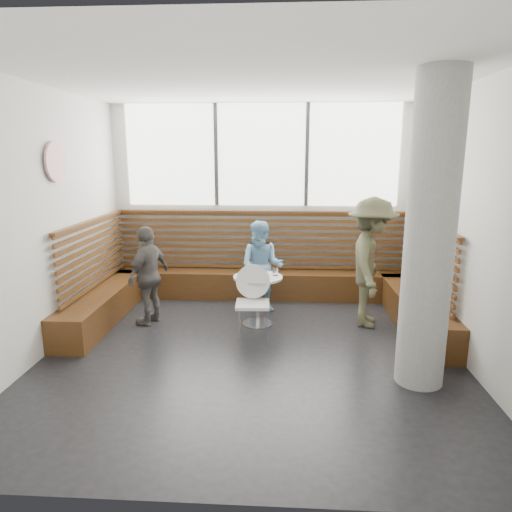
# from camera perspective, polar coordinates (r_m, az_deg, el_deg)

# --- Properties ---
(room) EXTENTS (5.00, 5.00, 3.20)m
(room) POSITION_cam_1_polar(r_m,az_deg,el_deg) (5.29, -0.64, 4.00)
(room) COLOR silver
(room) RESTS_ON ground
(booth) EXTENTS (5.00, 2.50, 1.44)m
(booth) POSITION_cam_1_polar(r_m,az_deg,el_deg) (7.27, 0.36, -3.22)
(booth) COLOR #412610
(booth) RESTS_ON ground
(concrete_column) EXTENTS (0.50, 0.50, 3.20)m
(concrete_column) POSITION_cam_1_polar(r_m,az_deg,el_deg) (4.91, 20.93, 2.46)
(concrete_column) COLOR gray
(concrete_column) RESTS_ON ground
(wall_art) EXTENTS (0.03, 0.50, 0.50)m
(wall_art) POSITION_cam_1_polar(r_m,az_deg,el_deg) (6.29, -23.79, 10.72)
(wall_art) COLOR white
(wall_art) RESTS_ON room
(cafe_table) EXTENTS (0.70, 0.70, 0.72)m
(cafe_table) POSITION_cam_1_polar(r_m,az_deg,el_deg) (6.47, 0.24, -4.29)
(cafe_table) COLOR silver
(cafe_table) RESTS_ON ground
(cafe_chair) EXTENTS (0.46, 0.45, 0.96)m
(cafe_chair) POSITION_cam_1_polar(r_m,az_deg,el_deg) (6.06, -0.38, -4.99)
(cafe_chair) COLOR white
(cafe_chair) RESTS_ON ground
(adult_man) EXTENTS (0.89, 1.29, 1.83)m
(adult_man) POSITION_cam_1_polar(r_m,az_deg,el_deg) (6.57, 14.18, -0.79)
(adult_man) COLOR #4F5035
(adult_man) RESTS_ON ground
(child_back) EXTENTS (0.77, 0.65, 1.41)m
(child_back) POSITION_cam_1_polar(r_m,az_deg,el_deg) (7.01, 0.73, -1.33)
(child_back) COLOR #7DB3D9
(child_back) RESTS_ON ground
(child_left) EXTENTS (0.63, 0.90, 1.42)m
(child_left) POSITION_cam_1_polar(r_m,az_deg,el_deg) (6.67, -13.26, -2.35)
(child_left) COLOR #595551
(child_left) RESTS_ON ground
(plate_near) EXTENTS (0.20, 0.20, 0.01)m
(plate_near) POSITION_cam_1_polar(r_m,az_deg,el_deg) (6.54, -0.69, -2.19)
(plate_near) COLOR white
(plate_near) RESTS_ON cafe_table
(plate_far) EXTENTS (0.19, 0.19, 0.01)m
(plate_far) POSITION_cam_1_polar(r_m,az_deg,el_deg) (6.56, 0.74, -2.13)
(plate_far) COLOR white
(plate_far) RESTS_ON cafe_table
(glass_left) EXTENTS (0.07, 0.07, 0.11)m
(glass_left) POSITION_cam_1_polar(r_m,az_deg,el_deg) (6.39, -1.58, -2.10)
(glass_left) COLOR white
(glass_left) RESTS_ON cafe_table
(glass_mid) EXTENTS (0.08, 0.08, 0.12)m
(glass_mid) POSITION_cam_1_polar(r_m,az_deg,el_deg) (6.33, 0.64, -2.21)
(glass_mid) COLOR white
(glass_mid) RESTS_ON cafe_table
(glass_right) EXTENTS (0.08, 0.08, 0.12)m
(glass_right) POSITION_cam_1_polar(r_m,az_deg,el_deg) (6.45, 2.44, -1.93)
(glass_right) COLOR white
(glass_right) RESTS_ON cafe_table
(menu_card) EXTENTS (0.20, 0.15, 0.00)m
(menu_card) POSITION_cam_1_polar(r_m,az_deg,el_deg) (6.27, 0.97, -2.88)
(menu_card) COLOR #A5C64C
(menu_card) RESTS_ON cafe_table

